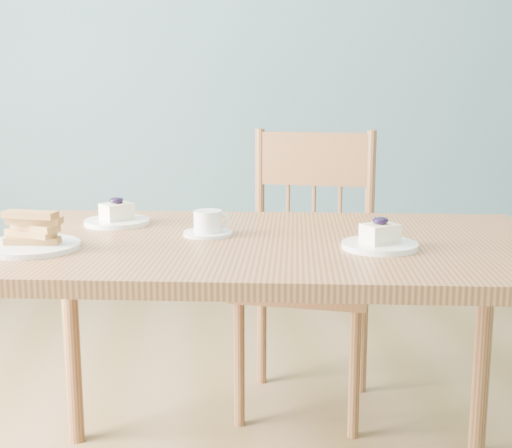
% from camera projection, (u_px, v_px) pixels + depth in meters
% --- Properties ---
extents(dining_table, '(1.49, 0.99, 0.74)m').
position_uv_depth(dining_table, '(271.00, 269.00, 1.80)').
color(dining_table, '#9C653B').
rests_on(dining_table, ground).
extents(dining_chair, '(0.55, 0.54, 0.97)m').
position_uv_depth(dining_chair, '(307.00, 269.00, 2.47)').
color(dining_chair, '#9C653B').
rests_on(dining_chair, ground).
extents(cheesecake_plate_near, '(0.18, 0.18, 0.08)m').
position_uv_depth(cheesecake_plate_near, '(380.00, 240.00, 1.69)').
color(cheesecake_plate_near, white).
rests_on(cheesecake_plate_near, dining_table).
extents(cheesecake_plate_far, '(0.18, 0.18, 0.08)m').
position_uv_depth(cheesecake_plate_far, '(117.00, 217.00, 1.98)').
color(cheesecake_plate_far, white).
rests_on(cheesecake_plate_far, dining_table).
extents(coffee_cup, '(0.13, 0.13, 0.06)m').
position_uv_depth(coffee_cup, '(208.00, 225.00, 1.83)').
color(coffee_cup, white).
rests_on(coffee_cup, dining_table).
extents(biscotti_plate, '(0.23, 0.23, 0.09)m').
position_uv_depth(biscotti_plate, '(30.00, 237.00, 1.68)').
color(biscotti_plate, white).
rests_on(biscotti_plate, dining_table).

